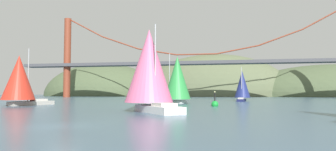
% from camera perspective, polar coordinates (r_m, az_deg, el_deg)
% --- Properties ---
extents(ground_plane, '(360.00, 360.00, 0.00)m').
position_cam_1_polar(ground_plane, '(21.64, -19.53, -9.05)').
color(ground_plane, '#426075').
extents(headland_left, '(64.79, 44.00, 35.10)m').
position_cam_1_polar(headland_left, '(167.12, -12.37, -3.79)').
color(headland_left, '#4C5B3D').
rests_on(headland_left, ground_plane).
extents(headland_center, '(77.76, 44.00, 42.47)m').
position_cam_1_polar(headland_center, '(153.71, 8.71, -3.89)').
color(headland_center, '#5B6647').
rests_on(headland_center, ground_plane).
extents(headland_right, '(88.06, 44.00, 30.31)m').
position_cam_1_polar(headland_right, '(161.27, 28.67, -3.51)').
color(headland_right, '#4C5B3D').
rests_on(headland_right, ground_plane).
extents(suspension_bridge, '(143.01, 6.00, 32.95)m').
position_cam_1_polar(suspension_bridge, '(114.73, 5.39, 2.98)').
color(suspension_bridge, brown).
rests_on(suspension_bridge, ground_plane).
extents(sailboat_pink_spinnaker, '(9.01, 9.98, 9.99)m').
position_cam_1_polar(sailboat_pink_spinnaker, '(35.38, -3.52, 1.47)').
color(sailboat_pink_spinnaker, white).
rests_on(sailboat_pink_spinnaker, ground_plane).
extents(sailboat_green_sail, '(9.97, 6.69, 9.94)m').
position_cam_1_polar(sailboat_green_sail, '(59.07, 1.66, -0.63)').
color(sailboat_green_sail, white).
rests_on(sailboat_green_sail, ground_plane).
extents(sailboat_navy_sail, '(4.36, 6.78, 8.15)m').
position_cam_1_polar(sailboat_navy_sail, '(74.98, 13.91, -1.76)').
color(sailboat_navy_sail, '#191E4C').
rests_on(sailboat_navy_sail, ground_plane).
extents(sailboat_scarlet_sail, '(6.71, 9.61, 9.63)m').
position_cam_1_polar(sailboat_scarlet_sail, '(55.10, -26.36, -0.58)').
color(sailboat_scarlet_sail, '#B7B2A8').
rests_on(sailboat_scarlet_sail, ground_plane).
extents(channel_buoy, '(1.10, 1.10, 2.64)m').
position_cam_1_polar(channel_buoy, '(48.08, 8.89, -5.36)').
color(channel_buoy, green).
rests_on(channel_buoy, ground_plane).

